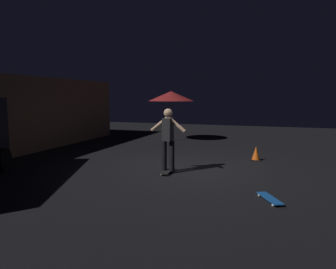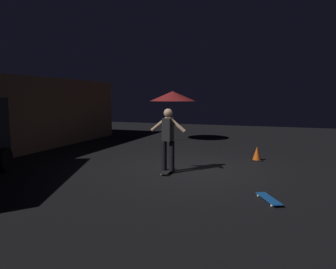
{
  "view_description": "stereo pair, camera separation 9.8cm",
  "coord_description": "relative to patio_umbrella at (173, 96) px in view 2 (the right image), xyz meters",
  "views": [
    {
      "loc": [
        -8.41,
        -2.22,
        2.06
      ],
      "look_at": [
        -0.6,
        0.44,
        1.05
      ],
      "focal_mm": 33.29,
      "sensor_mm": 36.0,
      "label": 1
    },
    {
      "loc": [
        -8.38,
        -2.31,
        2.06
      ],
      "look_at": [
        -0.6,
        0.44,
        1.05
      ],
      "focal_mm": 33.29,
      "sensor_mm": 36.0,
      "label": 2
    }
  ],
  "objects": [
    {
      "name": "ground_plane",
      "position": [
        -5.32,
        -2.31,
        -2.07
      ],
      "size": [
        28.0,
        28.0,
        0.0
      ],
      "primitive_type": "plane",
      "color": "black"
    },
    {
      "name": "low_building",
      "position": [
        -4.19,
        5.43,
        -0.67
      ],
      "size": [
        10.26,
        3.35,
        2.8
      ],
      "color": "#AD7F56",
      "rests_on": "ground_plane"
    },
    {
      "name": "patio_umbrella",
      "position": [
        0.0,
        0.0,
        0.0
      ],
      "size": [
        2.1,
        2.1,
        2.3
      ],
      "color": "slate",
      "rests_on": "ground_plane"
    },
    {
      "name": "skateboard_ridden",
      "position": [
        -5.92,
        -1.87,
        -2.02
      ],
      "size": [
        0.78,
        0.23,
        0.07
      ],
      "color": "black",
      "rests_on": "ground_plane"
    },
    {
      "name": "skateboard_spare",
      "position": [
        -7.44,
        -4.51,
        -2.02
      ],
      "size": [
        0.78,
        0.54,
        0.07
      ],
      "color": "#1959B2",
      "rests_on": "ground_plane"
    },
    {
      "name": "skater",
      "position": [
        -5.92,
        -1.87,
        -1.04
      ],
      "size": [
        0.38,
        0.98,
        1.67
      ],
      "color": "black",
      "rests_on": "skateboard_ridden"
    },
    {
      "name": "traffic_cone",
      "position": [
        -3.43,
        -4.02,
        -1.86
      ],
      "size": [
        0.34,
        0.34,
        0.46
      ],
      "color": "black",
      "rests_on": "ground_plane"
    }
  ]
}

